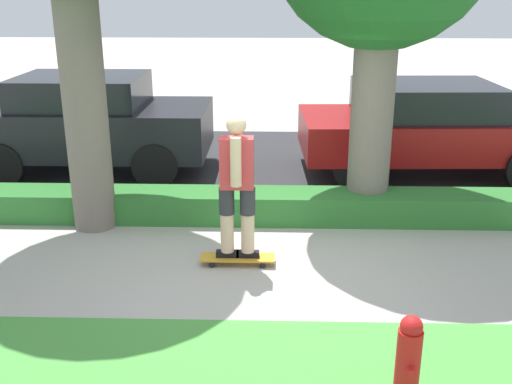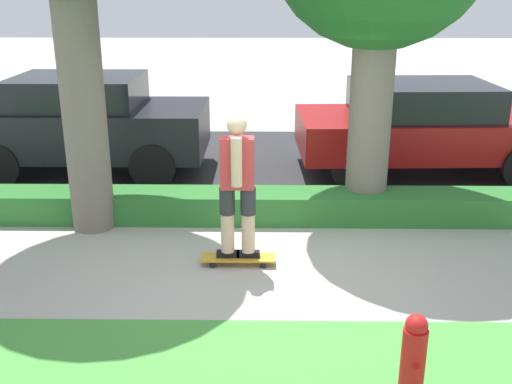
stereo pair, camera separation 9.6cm
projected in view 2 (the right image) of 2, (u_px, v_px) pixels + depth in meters
The scene contains 8 objects.
ground_plane at pixel (267, 273), 6.65m from camera, with size 60.00×60.00×0.00m, color #ADA89E.
street_asphalt at pixel (266, 165), 10.61m from camera, with size 12.97×5.00×0.01m.
hedge_row at pixel (267, 206), 8.10m from camera, with size 12.97×0.60×0.40m.
skateboard at pixel (238, 258), 6.85m from camera, with size 0.85×0.24×0.09m.
skater_person at pixel (237, 184), 6.55m from camera, with size 0.49×0.42×1.65m.
parked_car_front at pixel (86, 122), 9.96m from camera, with size 3.91×1.93×1.62m.
parked_car_middle at pixel (425, 126), 9.93m from camera, with size 4.31×2.12×1.52m.
fire_hydrant at pixel (413, 361), 4.45m from camera, with size 0.19×0.30×0.79m.
Camera 2 is at (-0.04, -5.98, 3.06)m, focal length 42.00 mm.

